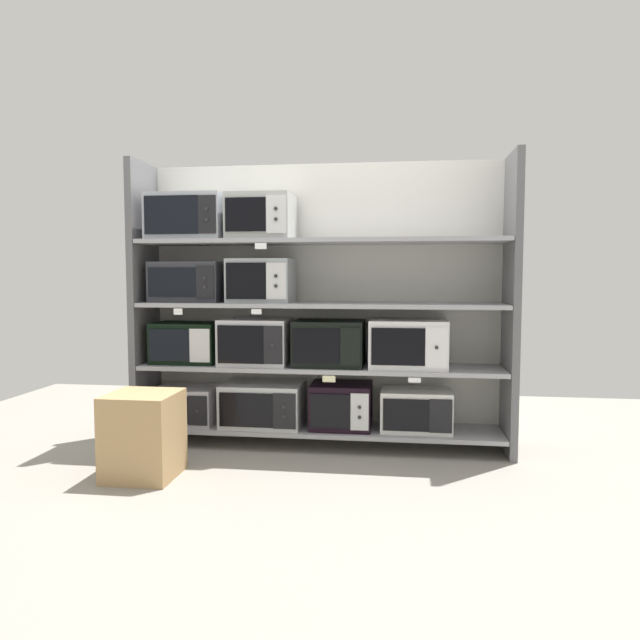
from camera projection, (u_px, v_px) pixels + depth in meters
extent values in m
cube|color=gray|center=(296.00, 499.00, 3.28)|extent=(6.56, 6.00, 0.02)
cube|color=beige|center=(324.00, 302.00, 4.44)|extent=(2.76, 0.04, 2.04)
cube|color=#5B5B5E|center=(144.00, 303.00, 4.37)|extent=(0.05, 0.46, 2.04)
cube|color=#5B5B5E|center=(511.00, 305.00, 4.02)|extent=(0.05, 0.46, 2.04)
cube|color=#99999E|center=(320.00, 429.00, 4.26)|extent=(2.56, 0.46, 0.03)
cube|color=#BBB6BF|center=(187.00, 404.00, 4.38)|extent=(0.45, 0.36, 0.26)
cube|color=black|center=(169.00, 410.00, 4.21)|extent=(0.28, 0.01, 0.20)
cube|color=black|center=(198.00, 411.00, 4.18)|extent=(0.14, 0.01, 0.21)
cylinder|color=#262628|center=(197.00, 411.00, 4.17)|extent=(0.02, 0.01, 0.02)
cube|color=#B4B7B8|center=(264.00, 404.00, 4.30)|extent=(0.57, 0.42, 0.31)
cube|color=black|center=(246.00, 410.00, 4.10)|extent=(0.38, 0.01, 0.24)
cube|color=black|center=(284.00, 411.00, 4.07)|extent=(0.16, 0.01, 0.25)
cylinder|color=#262628|center=(284.00, 416.00, 4.06)|extent=(0.02, 0.01, 0.02)
cylinder|color=#262628|center=(284.00, 407.00, 4.05)|extent=(0.02, 0.01, 0.02)
cube|color=black|center=(341.00, 405.00, 4.23)|extent=(0.43, 0.36, 0.32)
cube|color=black|center=(330.00, 411.00, 4.05)|extent=(0.28, 0.01, 0.23)
cube|color=silver|center=(360.00, 412.00, 4.03)|extent=(0.12, 0.01, 0.25)
cylinder|color=#262628|center=(359.00, 417.00, 4.02)|extent=(0.02, 0.01, 0.02)
cylinder|color=#262628|center=(360.00, 407.00, 4.01)|extent=(0.02, 0.01, 0.02)
cube|color=silver|center=(416.00, 410.00, 4.16)|extent=(0.49, 0.32, 0.28)
cube|color=black|center=(406.00, 415.00, 4.00)|extent=(0.31, 0.01, 0.22)
cube|color=black|center=(441.00, 416.00, 3.97)|extent=(0.15, 0.01, 0.23)
cube|color=#99999E|center=(320.00, 367.00, 4.23)|extent=(2.56, 0.46, 0.03)
cube|color=black|center=(187.00, 342.00, 4.35)|extent=(0.47, 0.34, 0.30)
cube|color=black|center=(169.00, 345.00, 4.18)|extent=(0.30, 0.01, 0.23)
cube|color=silver|center=(200.00, 346.00, 4.16)|extent=(0.15, 0.01, 0.24)
cube|color=#BBBABF|center=(256.00, 341.00, 4.28)|extent=(0.48, 0.41, 0.33)
cube|color=black|center=(241.00, 345.00, 4.07)|extent=(0.33, 0.01, 0.26)
cube|color=black|center=(273.00, 345.00, 4.04)|extent=(0.13, 0.01, 0.26)
cylinder|color=#262628|center=(273.00, 345.00, 4.04)|extent=(0.02, 0.01, 0.02)
cube|color=black|center=(329.00, 343.00, 4.21)|extent=(0.49, 0.38, 0.32)
cube|color=black|center=(317.00, 346.00, 4.02)|extent=(0.32, 0.01, 0.23)
cube|color=black|center=(350.00, 347.00, 3.99)|extent=(0.14, 0.01, 0.26)
cube|color=silver|center=(408.00, 343.00, 4.13)|extent=(0.53, 0.40, 0.33)
cube|color=black|center=(398.00, 347.00, 3.93)|extent=(0.36, 0.01, 0.25)
cube|color=silver|center=(436.00, 347.00, 3.90)|extent=(0.15, 0.01, 0.27)
cylinder|color=#262628|center=(437.00, 347.00, 3.89)|extent=(0.02, 0.01, 0.02)
cube|color=beige|center=(329.00, 379.00, 3.99)|extent=(0.09, 0.00, 0.04)
cube|color=white|center=(415.00, 380.00, 3.91)|extent=(0.08, 0.00, 0.03)
cube|color=#99999E|center=(320.00, 305.00, 4.19)|extent=(2.56, 0.46, 0.03)
cube|color=#313239|center=(189.00, 282.00, 4.31)|extent=(0.51, 0.32, 0.29)
cube|color=black|center=(172.00, 282.00, 4.15)|extent=(0.35, 0.01, 0.21)
cube|color=black|center=(205.00, 282.00, 4.12)|extent=(0.13, 0.01, 0.23)
cylinder|color=#262628|center=(205.00, 287.00, 4.11)|extent=(0.02, 0.01, 0.02)
cylinder|color=#262628|center=(205.00, 278.00, 4.11)|extent=(0.02, 0.01, 0.02)
cube|color=#9AA1A4|center=(261.00, 281.00, 4.24)|extent=(0.45, 0.35, 0.31)
cube|color=black|center=(246.00, 281.00, 4.07)|extent=(0.28, 0.01, 0.25)
cube|color=silver|center=(276.00, 281.00, 4.04)|extent=(0.14, 0.01, 0.25)
cylinder|color=#262628|center=(276.00, 286.00, 4.03)|extent=(0.02, 0.01, 0.02)
cylinder|color=#262628|center=(276.00, 276.00, 4.03)|extent=(0.02, 0.01, 0.02)
cube|color=white|center=(178.00, 312.00, 4.09)|extent=(0.06, 0.00, 0.04)
cube|color=white|center=(256.00, 312.00, 4.02)|extent=(0.07, 0.00, 0.04)
cube|color=#99999E|center=(320.00, 241.00, 4.16)|extent=(2.56, 0.46, 0.03)
cube|color=#A1A5AE|center=(190.00, 218.00, 4.27)|extent=(0.54, 0.41, 0.32)
cube|color=black|center=(171.00, 215.00, 4.07)|extent=(0.38, 0.01, 0.26)
cube|color=black|center=(207.00, 214.00, 4.04)|extent=(0.13, 0.01, 0.26)
cylinder|color=#262628|center=(206.00, 219.00, 4.03)|extent=(0.02, 0.01, 0.02)
cylinder|color=#262628|center=(206.00, 209.00, 4.03)|extent=(0.02, 0.01, 0.02)
cube|color=#A4A6A2|center=(262.00, 217.00, 4.20)|extent=(0.45, 0.40, 0.32)
cube|color=black|center=(246.00, 214.00, 4.01)|extent=(0.28, 0.01, 0.23)
cube|color=silver|center=(276.00, 214.00, 3.98)|extent=(0.14, 0.01, 0.25)
cylinder|color=#262628|center=(276.00, 219.00, 3.97)|extent=(0.02, 0.01, 0.02)
cylinder|color=#262628|center=(276.00, 209.00, 3.97)|extent=(0.02, 0.01, 0.02)
cube|color=white|center=(261.00, 246.00, 3.98)|extent=(0.08, 0.00, 0.04)
cube|color=tan|center=(143.00, 435.00, 3.60)|extent=(0.41, 0.41, 0.51)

